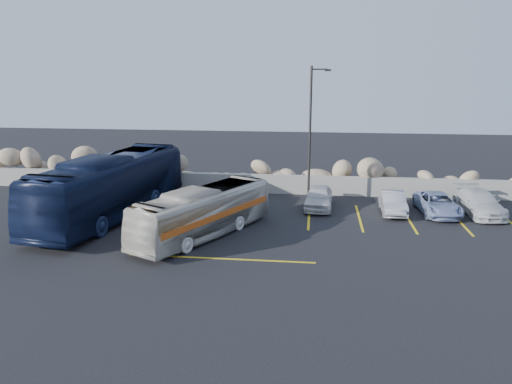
# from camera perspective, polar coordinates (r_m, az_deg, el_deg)

# --- Properties ---
(ground) EXTENTS (90.00, 90.00, 0.00)m
(ground) POSITION_cam_1_polar(r_m,az_deg,el_deg) (20.98, -1.45, -7.95)
(ground) COLOR black
(ground) RESTS_ON ground
(seawall) EXTENTS (60.00, 0.40, 1.20)m
(seawall) POSITION_cam_1_polar(r_m,az_deg,el_deg) (32.22, 1.64, 0.93)
(seawall) COLOR gray
(seawall) RESTS_ON ground
(riprap_pile) EXTENTS (54.00, 2.80, 2.60)m
(riprap_pile) POSITION_cam_1_polar(r_m,az_deg,el_deg) (33.24, 1.84, 2.57)
(riprap_pile) COLOR #947B61
(riprap_pile) RESTS_ON ground
(parking_lines) EXTENTS (18.16, 9.36, 0.01)m
(parking_lines) POSITION_cam_1_polar(r_m,az_deg,el_deg) (26.09, 10.53, -3.76)
(parking_lines) COLOR yellow
(parking_lines) RESTS_ON ground
(lamppost) EXTENTS (1.14, 0.18, 8.00)m
(lamppost) POSITION_cam_1_polar(r_m,az_deg,el_deg) (28.99, 6.30, 6.83)
(lamppost) COLOR #282624
(lamppost) RESTS_ON ground
(vintage_bus) EXTENTS (5.65, 8.44, 2.36)m
(vintage_bus) POSITION_cam_1_polar(r_m,az_deg,el_deg) (23.89, -6.01, -2.30)
(vintage_bus) COLOR beige
(vintage_bus) RESTS_ON ground
(tour_coach) EXTENTS (4.61, 12.41, 3.38)m
(tour_coach) POSITION_cam_1_polar(r_m,az_deg,el_deg) (27.85, -16.23, 0.63)
(tour_coach) COLOR #101935
(tour_coach) RESTS_ON ground
(car_a) EXTENTS (1.72, 3.90, 1.30)m
(car_a) POSITION_cam_1_polar(r_m,az_deg,el_deg) (28.88, 7.17, -0.58)
(car_a) COLOR silver
(car_a) RESTS_ON ground
(car_b) EXTENTS (1.31, 3.61, 1.18)m
(car_b) POSITION_cam_1_polar(r_m,az_deg,el_deg) (28.76, 15.37, -1.16)
(car_b) COLOR #B1B1B6
(car_b) RESTS_ON ground
(car_c) EXTENTS (2.16, 4.57, 1.29)m
(car_c) POSITION_cam_1_polar(r_m,az_deg,el_deg) (30.11, 24.13, -1.12)
(car_c) COLOR silver
(car_c) RESTS_ON ground
(car_d) EXTENTS (2.16, 4.25, 1.15)m
(car_d) POSITION_cam_1_polar(r_m,az_deg,el_deg) (29.30, 20.04, -1.28)
(car_d) COLOR #8494BC
(car_d) RESTS_ON ground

